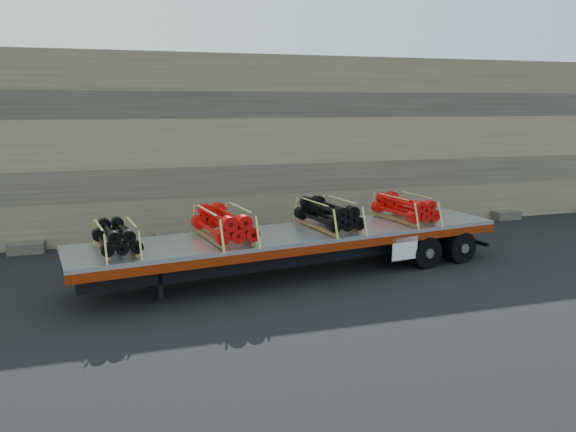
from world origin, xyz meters
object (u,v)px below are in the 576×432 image
(bundle_front, at_px, (116,238))
(bundle_midrear, at_px, (328,215))
(trailer, at_px, (297,253))
(bundle_rear, at_px, (405,209))
(bundle_midfront, at_px, (224,225))

(bundle_front, xyz_separation_m, bundle_midrear, (6.30, 0.91, 0.06))
(bundle_midrear, bearing_deg, trailer, 180.00)
(bundle_rear, bearing_deg, bundle_midfront, -180.00)
(trailer, distance_m, bundle_front, 5.38)
(bundle_front, bearing_deg, bundle_midrear, -0.00)
(bundle_midfront, bearing_deg, trailer, 0.00)
(bundle_front, relative_size, bundle_midfront, 0.83)
(trailer, relative_size, bundle_front, 6.61)
(bundle_midfront, distance_m, bundle_rear, 6.30)
(trailer, bearing_deg, bundle_rear, -0.00)
(bundle_midfront, height_order, bundle_rear, bundle_midfront)
(trailer, relative_size, bundle_rear, 5.94)
(bundle_midrear, distance_m, bundle_rear, 2.90)
(trailer, bearing_deg, bundle_front, 180.00)
(bundle_front, distance_m, bundle_rear, 9.27)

